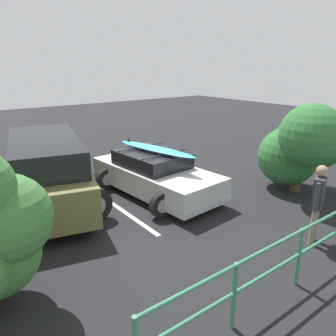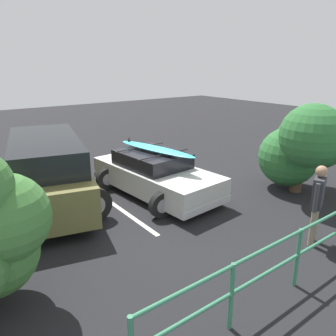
{
  "view_description": "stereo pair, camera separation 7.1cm",
  "coord_description": "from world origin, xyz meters",
  "px_view_note": "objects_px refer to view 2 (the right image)",
  "views": [
    {
      "loc": [
        5.21,
        7.92,
        3.66
      ],
      "look_at": [
        0.11,
        1.14,
        0.95
      ],
      "focal_mm": 35.0,
      "sensor_mm": 36.0,
      "label": 1
    },
    {
      "loc": [
        5.16,
        7.96,
        3.66
      ],
      "look_at": [
        0.11,
        1.14,
        0.95
      ],
      "focal_mm": 35.0,
      "sensor_mm": 36.0,
      "label": 2
    }
  ],
  "objects_px": {
    "sedan_car": "(155,174)",
    "suv_car": "(47,170)",
    "person_bystander": "(318,198)",
    "bush_near_left": "(301,147)"
  },
  "relations": [
    {
      "from": "sedan_car",
      "to": "bush_near_left",
      "type": "bearing_deg",
      "value": 145.88
    },
    {
      "from": "sedan_car",
      "to": "person_bystander",
      "type": "distance_m",
      "value": 4.46
    },
    {
      "from": "sedan_car",
      "to": "person_bystander",
      "type": "height_order",
      "value": "person_bystander"
    },
    {
      "from": "person_bystander",
      "to": "bush_near_left",
      "type": "xyz_separation_m",
      "value": [
        -2.4,
        -1.93,
        0.32
      ]
    },
    {
      "from": "bush_near_left",
      "to": "suv_car",
      "type": "bearing_deg",
      "value": -28.96
    },
    {
      "from": "person_bystander",
      "to": "bush_near_left",
      "type": "relative_size",
      "value": 0.64
    },
    {
      "from": "suv_car",
      "to": "person_bystander",
      "type": "relative_size",
      "value": 3.03
    },
    {
      "from": "suv_car",
      "to": "person_bystander",
      "type": "xyz_separation_m",
      "value": [
        -3.82,
        5.37,
        0.08
      ]
    },
    {
      "from": "bush_near_left",
      "to": "person_bystander",
      "type": "bearing_deg",
      "value": 38.8
    },
    {
      "from": "sedan_car",
      "to": "suv_car",
      "type": "xyz_separation_m",
      "value": [
        2.72,
        -1.07,
        0.35
      ]
    }
  ]
}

